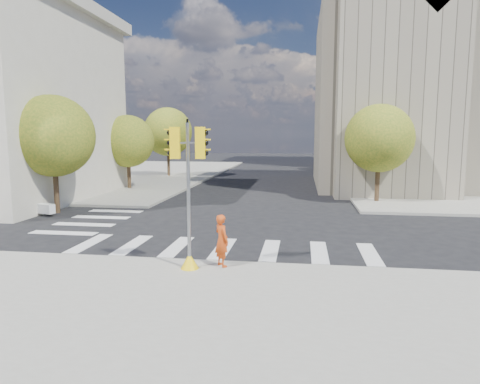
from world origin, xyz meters
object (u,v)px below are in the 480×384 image
object	(u,v)px
traffic_signal	(189,207)
planter_wall	(12,205)
lamp_far	(354,132)
lamp_near	(377,130)
photographer	(222,240)

from	to	relation	value
traffic_signal	planter_wall	distance (m)	15.25
lamp_far	planter_wall	distance (m)	32.38
lamp_far	traffic_signal	xyz separation A→B (m)	(-8.60, -32.99, -2.47)
lamp_far	traffic_signal	size ratio (longest dim) A/B	1.76
lamp_near	photographer	xyz separation A→B (m)	(-7.65, -18.60, -3.60)
planter_wall	lamp_far	bearing A→B (deg)	64.70
photographer	traffic_signal	bearing A→B (deg)	71.44
lamp_near	traffic_signal	world-z (taller)	lamp_near
lamp_near	photographer	size ratio (longest dim) A/B	4.87
lamp_far	planter_wall	xyz separation A→B (m)	(-21.00, -24.29, -4.18)
photographer	planter_wall	world-z (taller)	photographer
traffic_signal	planter_wall	bearing A→B (deg)	136.51
lamp_far	planter_wall	world-z (taller)	lamp_far
lamp_near	photographer	world-z (taller)	lamp_near
traffic_signal	photographer	xyz separation A→B (m)	(0.95, 0.39, -1.12)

